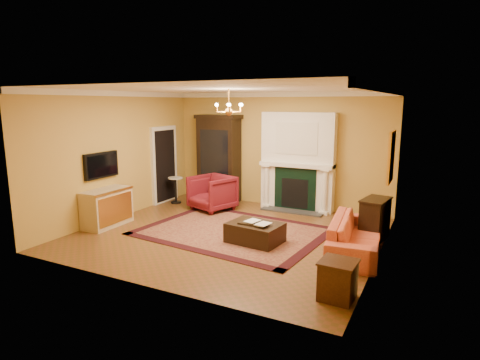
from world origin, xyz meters
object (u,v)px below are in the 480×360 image
Objects in this scene: wingback_armchair at (212,191)px; console_table at (375,220)px; end_table at (338,281)px; pedestal_table at (176,188)px; commode at (107,208)px; china_cabinet at (219,160)px; coral_sofa at (356,230)px; leather_ottoman at (255,232)px.

console_table is at bearing 12.35° from wingback_armchair.
pedestal_table is at bearing 146.46° from end_table.
wingback_armchair reaches higher than console_table.
commode is (-0.14, -2.41, 0.00)m from pedestal_table.
commode is at bearing -93.44° from pedestal_table.
china_cabinet is at bearing 135.39° from end_table.
end_table is (0.14, -1.98, -0.16)m from coral_sofa.
end_table is 2.57m from leather_ottoman.
commode is (-1.42, -2.23, -0.08)m from wingback_armchair.
pedestal_table reaches higher than leather_ottoman.
china_cabinet reaches higher than leather_ottoman.
commode is 1.38× the size of console_table.
console_table reaches higher than leather_ottoman.
china_cabinet is 2.84× the size of console_table.
china_cabinet is 4.91m from coral_sofa.
china_cabinet is 2.25× the size of leather_ottoman.
leather_ottoman is at bearing 95.41° from coral_sofa.
wingback_armchair is 2.68m from leather_ottoman.
commode is 1.10× the size of leather_ottoman.
coral_sofa is (5.31, 0.87, 0.01)m from commode.
leather_ottoman is at bearing -46.19° from china_cabinet.
commode is (-1.06, -3.22, -0.73)m from china_cabinet.
leather_ottoman is at bearing 141.56° from end_table.
coral_sofa is 2.00m from end_table.
coral_sofa is (5.17, -1.53, 0.01)m from pedestal_table.
wingback_armchair is at bearing -7.94° from pedestal_table.
pedestal_table is at bearing -135.62° from china_cabinet.
coral_sofa is 1.93m from leather_ottoman.
console_table is at bearing 37.93° from leather_ottoman.
end_table is 0.66× the size of console_table.
wingback_armchair is at bearing -176.46° from console_table.
commode reaches higher than pedestal_table.
wingback_armchair reaches higher than pedestal_table.
commode is at bearing -105.44° from china_cabinet.
china_cabinet is 2.33× the size of wingback_armchair.
china_cabinet is 1.05× the size of coral_sofa.
end_table is (4.39, -4.33, -0.88)m from china_cabinet.
leather_ottoman is (-2.01, 1.60, -0.06)m from end_table.
console_table is (0.20, 0.89, -0.02)m from coral_sofa.
china_cabinet is 3.47m from commode.
pedestal_table reaches higher than end_table.
wingback_armchair reaches higher than commode.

